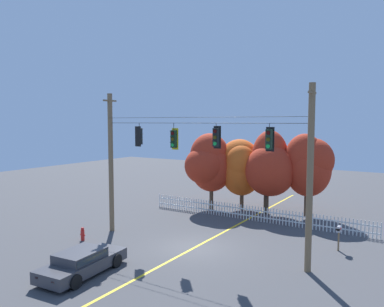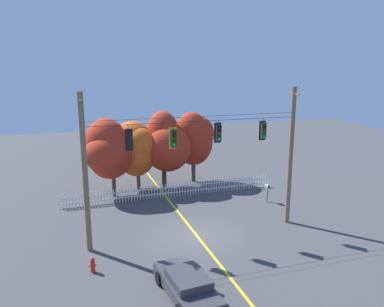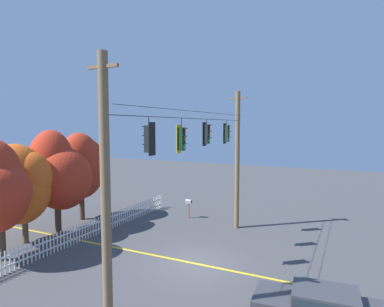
{
  "view_description": "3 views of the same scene",
  "coord_description": "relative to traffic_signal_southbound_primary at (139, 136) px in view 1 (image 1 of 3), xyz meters",
  "views": [
    {
      "loc": [
        10.89,
        -17.52,
        7.05
      ],
      "look_at": [
        -0.15,
        -0.01,
        5.3
      ],
      "focal_mm": 35.35,
      "sensor_mm": 36.0,
      "label": 1
    },
    {
      "loc": [
        -7.15,
        -20.74,
        10.24
      ],
      "look_at": [
        -0.12,
        0.47,
        5.0
      ],
      "focal_mm": 36.47,
      "sensor_mm": 36.0,
      "label": 2
    },
    {
      "loc": [
        -13.98,
        -6.65,
        6.64
      ],
      "look_at": [
        -0.16,
        0.09,
        5.35
      ],
      "focal_mm": 30.99,
      "sensor_mm": 36.0,
      "label": 3
    }
  ],
  "objects": [
    {
      "name": "white_picket_fence",
      "position": [
        4.31,
        7.2,
        -5.64
      ],
      "size": [
        16.61,
        0.06,
        1.05
      ],
      "color": "white",
      "rests_on": "ground"
    },
    {
      "name": "traffic_signal_westbound_side",
      "position": [
        8.18,
        0.02,
        0.02
      ],
      "size": [
        0.43,
        0.38,
        1.38
      ],
      "color": "black"
    },
    {
      "name": "fire_hydrant",
      "position": [
        -2.41,
        -2.43,
        -5.78
      ],
      "size": [
        0.38,
        0.22,
        0.8
      ],
      "color": "red",
      "rests_on": "ground"
    },
    {
      "name": "lane_centerline_stripe",
      "position": [
        3.9,
        0.01,
        -6.17
      ],
      "size": [
        0.16,
        36.0,
        0.01
      ],
      "primitive_type": "cube",
      "color": "gold",
      "rests_on": "ground"
    },
    {
      "name": "autumn_maple_mid",
      "position": [
        2.07,
        9.96,
        -2.69
      ],
      "size": [
        3.68,
        3.33,
        5.65
      ],
      "color": "brown",
      "rests_on": "ground"
    },
    {
      "name": "parked_car",
      "position": [
        1.45,
        -5.89,
        -5.57
      ],
      "size": [
        2.21,
        4.55,
        1.15
      ],
      "color": "#38383D",
      "rests_on": "ground"
    },
    {
      "name": "autumn_maple_near_fence",
      "position": [
        -0.23,
        8.85,
        -2.47
      ],
      "size": [
        3.7,
        3.77,
        6.11
      ],
      "color": "#473828",
      "rests_on": "ground"
    },
    {
      "name": "autumn_oak_far_east",
      "position": [
        4.59,
        9.76,
        -2.48
      ],
      "size": [
        3.82,
        3.65,
        6.4
      ],
      "color": "#473828",
      "rests_on": "ground"
    },
    {
      "name": "traffic_signal_southbound_primary",
      "position": [
        0.0,
        0.0,
        0.0
      ],
      "size": [
        0.43,
        0.38,
        1.41
      ],
      "color": "black"
    },
    {
      "name": "autumn_maple_far_west",
      "position": [
        7.27,
        10.53,
        -2.27
      ],
      "size": [
        3.6,
        3.19,
        6.17
      ],
      "color": "#473828",
      "rests_on": "ground"
    },
    {
      "name": "ground",
      "position": [
        3.9,
        0.01,
        -6.17
      ],
      "size": [
        80.0,
        80.0,
        0.0
      ],
      "primitive_type": "plane",
      "color": "#424244"
    },
    {
      "name": "traffic_signal_eastbound_side",
      "position": [
        5.25,
        0.02,
        0.06
      ],
      "size": [
        0.43,
        0.38,
        1.35
      ],
      "color": "black"
    },
    {
      "name": "roadside_mailbox",
      "position": [
        10.82,
        3.82,
        -5.05
      ],
      "size": [
        0.25,
        0.44,
        1.37
      ],
      "color": "brown",
      "rests_on": "ground"
    },
    {
      "name": "traffic_signal_northbound_primary",
      "position": [
        2.53,
        0.02,
        -0.1
      ],
      "size": [
        0.43,
        0.38,
        1.52
      ],
      "color": "black"
    },
    {
      "name": "signal_support_span",
      "position": [
        3.9,
        0.01,
        -1.69
      ],
      "size": [
        12.88,
        1.1,
        8.82
      ],
      "color": "brown",
      "rests_on": "ground"
    }
  ]
}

